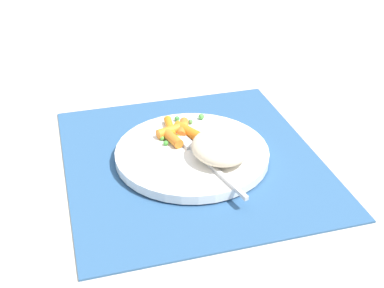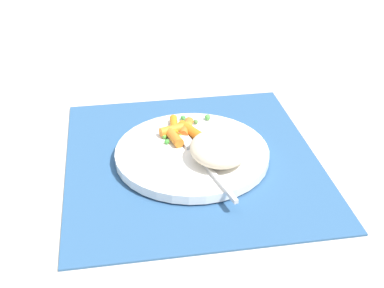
# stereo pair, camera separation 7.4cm
# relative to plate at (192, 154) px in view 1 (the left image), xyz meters

# --- Properties ---
(ground_plane) EXTENTS (2.40, 2.40, 0.00)m
(ground_plane) POSITION_rel_plate_xyz_m (0.00, 0.00, -0.01)
(ground_plane) COLOR beige
(placemat) EXTENTS (0.41, 0.38, 0.01)m
(placemat) POSITION_rel_plate_xyz_m (0.00, 0.00, -0.01)
(placemat) COLOR #2D5684
(placemat) RESTS_ON ground_plane
(plate) EXTENTS (0.23, 0.23, 0.01)m
(plate) POSITION_rel_plate_xyz_m (0.00, 0.00, 0.00)
(plate) COLOR white
(plate) RESTS_ON placemat
(rice_mound) EXTENTS (0.09, 0.09, 0.04)m
(rice_mound) POSITION_rel_plate_xyz_m (-0.03, -0.03, 0.03)
(rice_mound) COLOR beige
(rice_mound) RESTS_ON plate
(carrot_portion) EXTENTS (0.09, 0.07, 0.02)m
(carrot_portion) POSITION_rel_plate_xyz_m (0.05, 0.01, 0.01)
(carrot_portion) COLOR orange
(carrot_portion) RESTS_ON plate
(pea_scatter) EXTENTS (0.09, 0.09, 0.01)m
(pea_scatter) POSITION_rel_plate_xyz_m (0.05, -0.01, 0.01)
(pea_scatter) COLOR #57B236
(pea_scatter) RESTS_ON plate
(fork) EXTENTS (0.19, 0.06, 0.01)m
(fork) POSITION_rel_plate_xyz_m (-0.03, -0.01, 0.01)
(fork) COLOR silver
(fork) RESTS_ON plate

